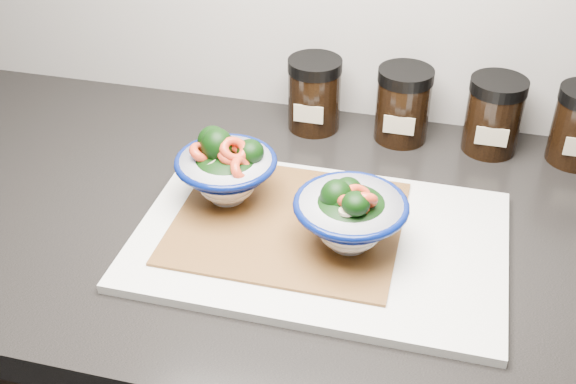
% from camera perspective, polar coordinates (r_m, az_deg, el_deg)
% --- Properties ---
extents(countertop, '(3.50, 0.60, 0.04)m').
position_cam_1_polar(countertop, '(0.93, 9.21, -4.44)').
color(countertop, black).
rests_on(countertop, cabinet).
extents(cutting_board, '(0.45, 0.30, 0.01)m').
position_cam_1_polar(cutting_board, '(0.89, 2.53, -3.78)').
color(cutting_board, silver).
rests_on(cutting_board, countertop).
extents(bamboo_mat, '(0.28, 0.24, 0.00)m').
position_cam_1_polar(bamboo_mat, '(0.91, -0.00, -2.38)').
color(bamboo_mat, brown).
rests_on(bamboo_mat, cutting_board).
extents(bowl_left, '(0.13, 0.13, 0.10)m').
position_cam_1_polar(bowl_left, '(0.93, -4.92, 1.84)').
color(bowl_left, white).
rests_on(bowl_left, bamboo_mat).
extents(bowl_right, '(0.14, 0.14, 0.10)m').
position_cam_1_polar(bowl_right, '(0.85, 4.91, -1.85)').
color(bowl_right, white).
rests_on(bowl_right, bamboo_mat).
extents(spice_jar_a, '(0.08, 0.08, 0.11)m').
position_cam_1_polar(spice_jar_a, '(1.11, 2.09, 7.74)').
color(spice_jar_a, black).
rests_on(spice_jar_a, countertop).
extents(spice_jar_b, '(0.08, 0.08, 0.11)m').
position_cam_1_polar(spice_jar_b, '(1.09, 9.08, 6.85)').
color(spice_jar_b, black).
rests_on(spice_jar_b, countertop).
extents(spice_jar_c, '(0.08, 0.08, 0.11)m').
position_cam_1_polar(spice_jar_c, '(1.09, 15.95, 5.86)').
color(spice_jar_c, black).
rests_on(spice_jar_c, countertop).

